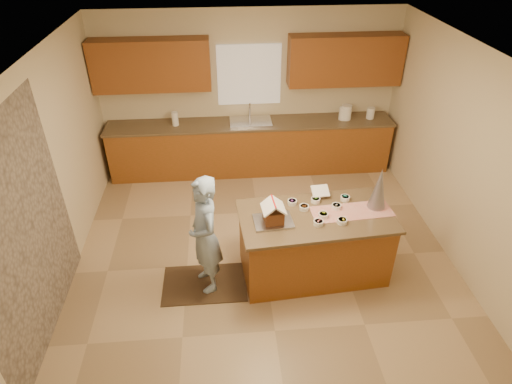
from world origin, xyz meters
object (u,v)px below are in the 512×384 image
at_px(tinsel_tree, 379,188).
at_px(boy, 205,236).
at_px(island_base, 314,245).
at_px(gingerbread_house, 273,213).

xyz_separation_m(tinsel_tree, boy, (-2.10, -0.23, -0.39)).
bearing_deg(tinsel_tree, island_base, -171.92).
relative_size(island_base, boy, 1.14).
bearing_deg(gingerbread_house, tinsel_tree, 8.72).
bearing_deg(island_base, boy, -179.01).
relative_size(boy, gingerbread_house, 5.24).
distance_m(tinsel_tree, gingerbread_house, 1.32).
bearing_deg(gingerbread_house, island_base, 9.61).
xyz_separation_m(boy, gingerbread_house, (0.80, 0.04, 0.25)).
height_order(tinsel_tree, boy, boy).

